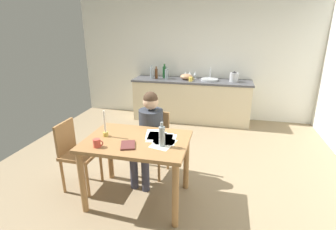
{
  "coord_description": "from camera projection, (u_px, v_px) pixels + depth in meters",
  "views": [
    {
      "loc": [
        0.7,
        -3.06,
        1.98
      ],
      "look_at": [
        -0.02,
        0.08,
        0.85
      ],
      "focal_mm": 27.14,
      "sensor_mm": 36.0,
      "label": 1
    }
  ],
  "objects": [
    {
      "name": "wine_glass_back_left",
      "position": [
        186.0,
        73.0,
        5.51
      ],
      "size": [
        0.07,
        0.07,
        0.15
      ],
      "color": "silver",
      "rests_on": "kitchen_counter"
    },
    {
      "name": "candlestick",
      "position": [
        105.0,
        129.0,
        2.89
      ],
      "size": [
        0.06,
        0.06,
        0.31
      ],
      "color": "gold",
      "rests_on": "dining_table"
    },
    {
      "name": "wine_glass_by_kettle",
      "position": [
        190.0,
        73.0,
        5.49
      ],
      "size": [
        0.07,
        0.07,
        0.15
      ],
      "color": "silver",
      "rests_on": "kitchen_counter"
    },
    {
      "name": "teacup_on_counter",
      "position": [
        191.0,
        79.0,
        5.23
      ],
      "size": [
        0.11,
        0.08,
        0.09
      ],
      "color": "#F2CC4C",
      "rests_on": "kitchen_counter"
    },
    {
      "name": "wine_bottle_on_table",
      "position": [
        162.0,
        136.0,
        2.64
      ],
      "size": [
        0.07,
        0.07,
        0.27
      ],
      "color": "#8C999E",
      "rests_on": "dining_table"
    },
    {
      "name": "chair_at_table",
      "position": [
        154.0,
        140.0,
        3.52
      ],
      "size": [
        0.45,
        0.45,
        0.87
      ],
      "color": "#9E7042",
      "rests_on": "ground"
    },
    {
      "name": "paper_notice",
      "position": [
        155.0,
        134.0,
        2.96
      ],
      "size": [
        0.27,
        0.33,
        0.0
      ],
      "primitive_type": "cube",
      "rotation": [
        0.0,
        0.0,
        0.22
      ],
      "color": "white",
      "rests_on": "dining_table"
    },
    {
      "name": "ground_plane",
      "position": [
        168.0,
        174.0,
        3.63
      ],
      "size": [
        5.2,
        5.2,
        0.04
      ],
      "primitive_type": "cube",
      "color": "#937F60"
    },
    {
      "name": "paper_letter",
      "position": [
        157.0,
        137.0,
        2.9
      ],
      "size": [
        0.25,
        0.32,
        0.0
      ],
      "primitive_type": "cube",
      "rotation": [
        0.0,
        0.0,
        0.13
      ],
      "color": "white",
      "rests_on": "dining_table"
    },
    {
      "name": "kitchen_counter",
      "position": [
        191.0,
        100.0,
        5.53
      ],
      "size": [
        2.5,
        0.64,
        0.9
      ],
      "color": "beige",
      "rests_on": "ground"
    },
    {
      "name": "book_magazine",
      "position": [
        128.0,
        145.0,
        2.68
      ],
      "size": [
        0.21,
        0.24,
        0.02
      ],
      "primitive_type": "cube",
      "rotation": [
        0.0,
        0.0,
        0.34
      ],
      "color": "brown",
      "rests_on": "dining_table"
    },
    {
      "name": "paper_envelope",
      "position": [
        163.0,
        138.0,
        2.86
      ],
      "size": [
        0.24,
        0.32,
        0.0
      ],
      "primitive_type": "cube",
      "rotation": [
        0.0,
        0.0,
        0.12
      ],
      "color": "white",
      "rests_on": "dining_table"
    },
    {
      "name": "paper_bill",
      "position": [
        166.0,
        139.0,
        2.83
      ],
      "size": [
        0.24,
        0.31,
        0.0
      ],
      "primitive_type": "cube",
      "rotation": [
        0.0,
        0.0,
        0.09
      ],
      "color": "white",
      "rests_on": "dining_table"
    },
    {
      "name": "chair_side_empty",
      "position": [
        76.0,
        152.0,
        3.17
      ],
      "size": [
        0.41,
        0.41,
        0.88
      ],
      "color": "#9E7042",
      "rests_on": "ground"
    },
    {
      "name": "mixing_bowl",
      "position": [
        186.0,
        77.0,
        5.4
      ],
      "size": [
        0.26,
        0.26,
        0.12
      ],
      "primitive_type": "ellipsoid",
      "color": "tan",
      "rests_on": "kitchen_counter"
    },
    {
      "name": "bottle_wine_red",
      "position": [
        164.0,
        72.0,
        5.53
      ],
      "size": [
        0.08,
        0.08,
        0.31
      ],
      "color": "#194C23",
      "rests_on": "kitchen_counter"
    },
    {
      "name": "wine_glass_near_sink",
      "position": [
        195.0,
        74.0,
        5.47
      ],
      "size": [
        0.07,
        0.07,
        0.15
      ],
      "color": "silver",
      "rests_on": "kitchen_counter"
    },
    {
      "name": "coffee_mug",
      "position": [
        97.0,
        143.0,
        2.65
      ],
      "size": [
        0.11,
        0.08,
        0.09
      ],
      "color": "#D84C3F",
      "rests_on": "dining_table"
    },
    {
      "name": "bottle_oil",
      "position": [
        152.0,
        73.0,
        5.46
      ],
      "size": [
        0.08,
        0.08,
        0.28
      ],
      "color": "#8C999E",
      "rests_on": "kitchen_counter"
    },
    {
      "name": "paper_receipt",
      "position": [
        163.0,
        144.0,
        2.73
      ],
      "size": [
        0.27,
        0.34,
        0.0
      ],
      "primitive_type": "cube",
      "rotation": [
        0.0,
        0.0,
        -0.23
      ],
      "color": "white",
      "rests_on": "dining_table"
    },
    {
      "name": "bottle_vinegar",
      "position": [
        156.0,
        73.0,
        5.48
      ],
      "size": [
        0.06,
        0.06,
        0.26
      ],
      "color": "#593319",
      "rests_on": "kitchen_counter"
    },
    {
      "name": "stovetop_kettle",
      "position": [
        234.0,
        77.0,
        5.16
      ],
      "size": [
        0.18,
        0.18,
        0.22
      ],
      "color": "#B7BABF",
      "rests_on": "kitchen_counter"
    },
    {
      "name": "dining_table",
      "position": [
        137.0,
        150.0,
        2.87
      ],
      "size": [
        1.15,
        0.81,
        0.78
      ],
      "color": "#9E7042",
      "rests_on": "ground"
    },
    {
      "name": "bottle_sauce",
      "position": [
        167.0,
        74.0,
        5.42
      ],
      "size": [
        0.08,
        0.08,
        0.26
      ],
      "color": "#8C999E",
      "rests_on": "kitchen_counter"
    },
    {
      "name": "person_seated",
      "position": [
        149.0,
        131.0,
        3.33
      ],
      "size": [
        0.37,
        0.62,
        1.19
      ],
      "color": "#333842",
      "rests_on": "ground"
    },
    {
      "name": "wall_back",
      "position": [
        195.0,
        59.0,
        5.58
      ],
      "size": [
        5.2,
        0.12,
        2.6
      ],
      "primitive_type": "cube",
      "color": "silver",
      "rests_on": "ground"
    },
    {
      "name": "sink_unit",
      "position": [
        209.0,
        80.0,
        5.3
      ],
      "size": [
        0.36,
        0.36,
        0.24
      ],
      "color": "#B2B7BC",
      "rests_on": "kitchen_counter"
    }
  ]
}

